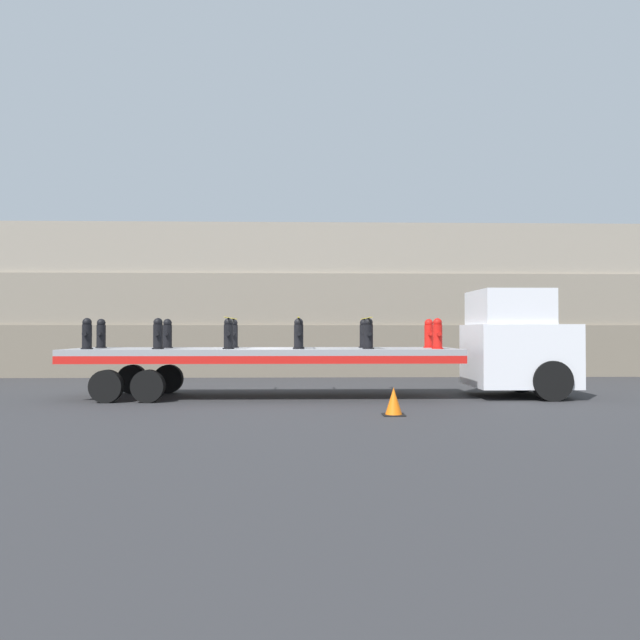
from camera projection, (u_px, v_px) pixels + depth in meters
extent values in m
plane|color=#2D2D30|center=(265.00, 397.00, 16.94)|extent=(120.00, 120.00, 0.00)
cube|color=#706656|center=(278.00, 350.00, 25.60)|extent=(60.00, 3.00, 2.03)
cube|color=gray|center=(278.00, 301.00, 25.78)|extent=(60.00, 3.00, 2.03)
cube|color=gray|center=(278.00, 253.00, 25.97)|extent=(60.00, 3.00, 2.03)
cube|color=silver|center=(518.00, 355.00, 17.15)|extent=(2.64, 2.44, 1.69)
cube|color=silver|center=(509.00, 308.00, 17.16)|extent=(1.85, 2.25, 0.94)
cube|color=black|center=(544.00, 343.00, 17.17)|extent=(1.06, 2.15, 0.95)
cylinder|color=black|center=(552.00, 381.00, 15.99)|extent=(1.04, 0.28, 1.04)
cylinder|color=black|center=(520.00, 375.00, 18.31)|extent=(1.04, 0.28, 1.04)
cube|color=gray|center=(265.00, 351.00, 16.96)|extent=(10.42, 2.59, 0.16)
cube|color=red|center=(262.00, 360.00, 15.70)|extent=(10.42, 0.08, 0.20)
cube|color=red|center=(268.00, 356.00, 18.21)|extent=(10.42, 0.08, 0.20)
cylinder|color=black|center=(148.00, 386.00, 15.67)|extent=(0.82, 0.30, 0.82)
cylinder|color=black|center=(168.00, 379.00, 18.06)|extent=(0.82, 0.30, 0.82)
cylinder|color=black|center=(106.00, 386.00, 15.64)|extent=(0.82, 0.30, 0.82)
cylinder|color=black|center=(132.00, 379.00, 18.03)|extent=(0.82, 0.30, 0.82)
cylinder|color=black|center=(87.00, 349.00, 16.26)|extent=(0.31, 0.31, 0.03)
cylinder|color=black|center=(87.00, 337.00, 16.27)|extent=(0.25, 0.25, 0.65)
sphere|color=black|center=(87.00, 322.00, 16.28)|extent=(0.24, 0.24, 0.24)
cylinder|color=black|center=(85.00, 334.00, 16.09)|extent=(0.11, 0.11, 0.11)
cylinder|color=black|center=(89.00, 334.00, 16.45)|extent=(0.11, 0.11, 0.11)
cylinder|color=black|center=(101.00, 347.00, 17.40)|extent=(0.31, 0.31, 0.03)
cylinder|color=black|center=(101.00, 336.00, 17.41)|extent=(0.25, 0.25, 0.65)
sphere|color=black|center=(101.00, 323.00, 17.42)|extent=(0.24, 0.24, 0.24)
cylinder|color=black|center=(99.00, 334.00, 17.23)|extent=(0.11, 0.11, 0.11)
cylinder|color=black|center=(103.00, 334.00, 17.59)|extent=(0.11, 0.11, 0.11)
cylinder|color=black|center=(158.00, 348.00, 16.31)|extent=(0.31, 0.31, 0.03)
cylinder|color=black|center=(158.00, 337.00, 16.32)|extent=(0.25, 0.25, 0.65)
sphere|color=black|center=(158.00, 322.00, 16.33)|extent=(0.24, 0.24, 0.24)
cylinder|color=black|center=(156.00, 334.00, 16.14)|extent=(0.11, 0.11, 0.11)
cylinder|color=black|center=(160.00, 334.00, 16.50)|extent=(0.11, 0.11, 0.11)
cylinder|color=black|center=(167.00, 347.00, 17.45)|extent=(0.31, 0.31, 0.03)
cylinder|color=black|center=(167.00, 336.00, 17.46)|extent=(0.25, 0.25, 0.65)
sphere|color=black|center=(167.00, 323.00, 17.47)|extent=(0.24, 0.24, 0.24)
cylinder|color=black|center=(166.00, 334.00, 17.28)|extent=(0.11, 0.11, 0.11)
cylinder|color=black|center=(169.00, 334.00, 17.64)|extent=(0.11, 0.11, 0.11)
cylinder|color=black|center=(228.00, 348.00, 16.37)|extent=(0.31, 0.31, 0.03)
cylinder|color=black|center=(229.00, 337.00, 16.37)|extent=(0.25, 0.25, 0.65)
sphere|color=black|center=(229.00, 322.00, 16.38)|extent=(0.24, 0.24, 0.24)
cylinder|color=black|center=(228.00, 334.00, 16.19)|extent=(0.11, 0.11, 0.11)
cylinder|color=black|center=(229.00, 334.00, 16.55)|extent=(0.11, 0.11, 0.11)
cylinder|color=black|center=(233.00, 347.00, 17.51)|extent=(0.31, 0.31, 0.03)
cylinder|color=black|center=(233.00, 336.00, 17.51)|extent=(0.25, 0.25, 0.65)
sphere|color=black|center=(233.00, 323.00, 17.52)|extent=(0.24, 0.24, 0.24)
cylinder|color=black|center=(233.00, 334.00, 17.33)|extent=(0.11, 0.11, 0.11)
cylinder|color=black|center=(234.00, 334.00, 17.69)|extent=(0.11, 0.11, 0.11)
cylinder|color=black|center=(299.00, 348.00, 16.42)|extent=(0.31, 0.31, 0.03)
cylinder|color=black|center=(299.00, 337.00, 16.42)|extent=(0.25, 0.25, 0.65)
sphere|color=black|center=(299.00, 322.00, 16.43)|extent=(0.24, 0.24, 0.24)
cylinder|color=black|center=(299.00, 334.00, 16.24)|extent=(0.11, 0.11, 0.11)
cylinder|color=black|center=(299.00, 334.00, 16.60)|extent=(0.11, 0.11, 0.11)
cylinder|color=black|center=(299.00, 347.00, 17.56)|extent=(0.31, 0.31, 0.03)
cylinder|color=black|center=(299.00, 336.00, 17.56)|extent=(0.25, 0.25, 0.65)
sphere|color=black|center=(299.00, 323.00, 17.57)|extent=(0.24, 0.24, 0.24)
cylinder|color=black|center=(299.00, 334.00, 17.38)|extent=(0.11, 0.11, 0.11)
cylinder|color=black|center=(299.00, 334.00, 17.74)|extent=(0.11, 0.11, 0.11)
cylinder|color=black|center=(368.00, 348.00, 16.47)|extent=(0.31, 0.31, 0.03)
cylinder|color=black|center=(368.00, 337.00, 16.47)|extent=(0.25, 0.25, 0.65)
sphere|color=black|center=(368.00, 323.00, 16.48)|extent=(0.24, 0.24, 0.24)
cylinder|color=black|center=(369.00, 334.00, 16.30)|extent=(0.11, 0.11, 0.11)
cylinder|color=black|center=(368.00, 334.00, 16.65)|extent=(0.11, 0.11, 0.11)
cylinder|color=black|center=(364.00, 347.00, 17.61)|extent=(0.31, 0.31, 0.03)
cylinder|color=black|center=(364.00, 336.00, 17.61)|extent=(0.25, 0.25, 0.65)
sphere|color=black|center=(364.00, 323.00, 17.62)|extent=(0.24, 0.24, 0.24)
cylinder|color=black|center=(365.00, 334.00, 17.44)|extent=(0.11, 0.11, 0.11)
cylinder|color=black|center=(363.00, 334.00, 17.79)|extent=(0.11, 0.11, 0.11)
cylinder|color=red|center=(438.00, 348.00, 16.52)|extent=(0.31, 0.31, 0.03)
cylinder|color=red|center=(438.00, 337.00, 16.52)|extent=(0.25, 0.25, 0.65)
sphere|color=red|center=(437.00, 323.00, 16.53)|extent=(0.24, 0.24, 0.24)
cylinder|color=red|center=(439.00, 334.00, 16.35)|extent=(0.11, 0.11, 0.11)
cylinder|color=red|center=(436.00, 334.00, 16.70)|extent=(0.11, 0.11, 0.11)
cylinder|color=red|center=(429.00, 347.00, 17.66)|extent=(0.31, 0.31, 0.03)
cylinder|color=red|center=(429.00, 336.00, 17.66)|extent=(0.25, 0.25, 0.65)
sphere|color=red|center=(429.00, 323.00, 17.67)|extent=(0.24, 0.24, 0.24)
cylinder|color=red|center=(430.00, 334.00, 17.49)|extent=(0.11, 0.11, 0.11)
cylinder|color=red|center=(428.00, 334.00, 17.84)|extent=(0.11, 0.11, 0.11)
cube|color=yellow|center=(231.00, 318.00, 16.95)|extent=(0.05, 2.79, 0.01)
cube|color=yellow|center=(299.00, 318.00, 17.00)|extent=(0.05, 2.79, 0.01)
cube|color=yellow|center=(366.00, 318.00, 17.05)|extent=(0.05, 2.79, 0.01)
cube|color=black|center=(394.00, 415.00, 13.29)|extent=(0.47, 0.47, 0.03)
cone|color=orange|center=(394.00, 401.00, 13.29)|extent=(0.36, 0.36, 0.57)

